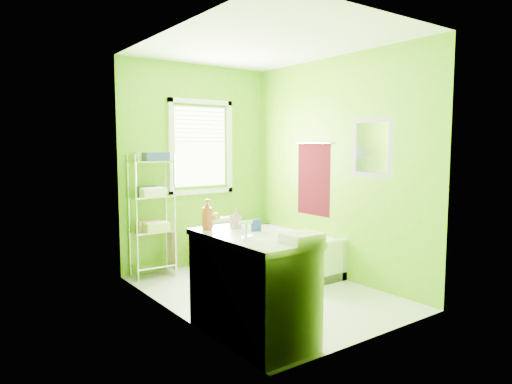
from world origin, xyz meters
TOP-DOWN VIEW (x-y plane):
  - ground at (0.00, 0.00)m, footprint 2.90×2.90m
  - room_envelope at (0.00, 0.00)m, footprint 2.14×2.94m
  - window at (0.05, 1.42)m, footprint 0.92×0.05m
  - door at (-1.04, -1.00)m, footprint 0.09×0.80m
  - right_wall_decor at (1.04, -0.02)m, footprint 0.04×1.48m
  - bathtub at (0.69, 0.53)m, footprint 0.72×1.53m
  - toilet at (-0.01, 1.13)m, footprint 0.43×0.71m
  - vanity at (-0.77, -0.86)m, footprint 0.58×1.14m
  - wire_shelf_unit at (-0.70, 1.28)m, footprint 0.51×0.41m

SIDE VIEW (x-z plane):
  - ground at x=0.00m, z-range 0.00..0.00m
  - bathtub at x=0.69m, z-range -0.09..0.41m
  - toilet at x=-0.01m, z-range 0.00..0.71m
  - vanity at x=-0.77m, z-range -0.10..1.01m
  - wire_shelf_unit at x=-0.70m, z-range 0.16..1.65m
  - door at x=-1.04m, z-range 0.00..2.00m
  - right_wall_decor at x=1.04m, z-range 0.74..1.91m
  - room_envelope at x=0.00m, z-range 0.24..2.86m
  - window at x=0.05m, z-range 1.00..2.22m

